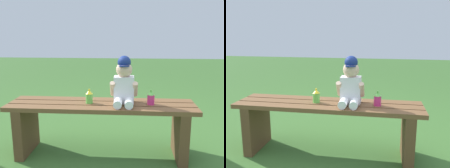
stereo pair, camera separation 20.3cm
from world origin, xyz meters
TOP-DOWN VIEW (x-y plane):
  - ground_plane at (0.00, 0.00)m, footprint 16.00×16.00m
  - park_bench at (0.00, -0.00)m, footprint 1.59×0.39m
  - child_figure at (0.19, 0.01)m, footprint 0.23×0.27m
  - sippy_cup_left at (-0.10, -0.01)m, footprint 0.06×0.06m
  - sippy_cup_right at (0.42, -0.01)m, footprint 0.06×0.06m

SIDE VIEW (x-z plane):
  - ground_plane at x=0.00m, z-range 0.00..0.00m
  - park_bench at x=0.00m, z-range 0.08..0.56m
  - sippy_cup_left at x=-0.10m, z-range 0.47..0.59m
  - sippy_cup_right at x=0.42m, z-range 0.47..0.59m
  - child_figure at x=0.19m, z-range 0.45..0.85m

